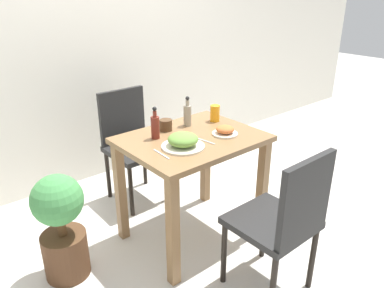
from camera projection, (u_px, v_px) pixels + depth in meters
The scene contains 14 objects.
ground_plane at pixel (192, 234), 2.71m from camera, with size 16.00×16.00×0.00m, color beige.
wall_back at pixel (91, 32), 3.11m from camera, with size 8.00×0.05×2.60m.
dining_table at pixel (192, 157), 2.46m from camera, with size 0.88×0.69×0.76m.
chair_near at pixel (284, 218), 2.00m from camera, with size 0.42×0.42×0.90m.
chair_far at pixel (131, 139), 3.02m from camera, with size 0.42×0.42×0.90m.
food_plate at pixel (183, 141), 2.24m from camera, with size 0.26×0.26×0.09m.
side_plate at pixel (225, 131), 2.43m from camera, with size 0.17×0.17×0.06m.
drink_cup at pixel (166, 125), 2.50m from camera, with size 0.09×0.09×0.07m.
juice_glass at pixel (215, 113), 2.67m from camera, with size 0.07×0.07×0.12m.
sauce_bottle at pixel (155, 126), 2.36m from camera, with size 0.05×0.05×0.21m.
condiment_bottle at pixel (187, 114), 2.57m from camera, with size 0.05×0.05×0.21m.
fork_utensil at pixel (161, 154), 2.16m from camera, with size 0.02×0.16×0.00m.
spoon_utensil at pixel (203, 140), 2.35m from camera, with size 0.04×0.19×0.00m.
potted_plant_left at pixel (61, 225), 2.20m from camera, with size 0.30×0.30×0.68m.
Camera 1 is at (-1.44, -1.71, 1.66)m, focal length 35.00 mm.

